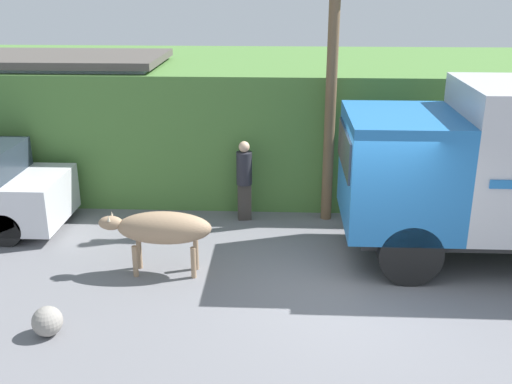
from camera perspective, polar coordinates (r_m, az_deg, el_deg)
ground_plane at (r=10.17m, az=8.89°, el=-9.03°), size 60.00×60.00×0.00m
hillside_embankment at (r=15.45m, az=6.93°, el=7.02°), size 32.00×5.67×2.94m
building_backdrop at (r=15.19m, az=-19.84°, el=6.28°), size 5.99×2.70×3.18m
brown_cow at (r=10.31m, az=-8.96°, el=-3.46°), size 1.94×0.57×1.13m
pedestrian_on_hill at (r=12.42m, az=-1.12°, el=1.44°), size 0.38×0.38×1.71m
utility_pole at (r=12.12m, az=7.18°, el=9.84°), size 0.90×0.22×5.35m
roadside_rock at (r=9.27m, az=-19.25°, el=-11.55°), size 0.44×0.44×0.44m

